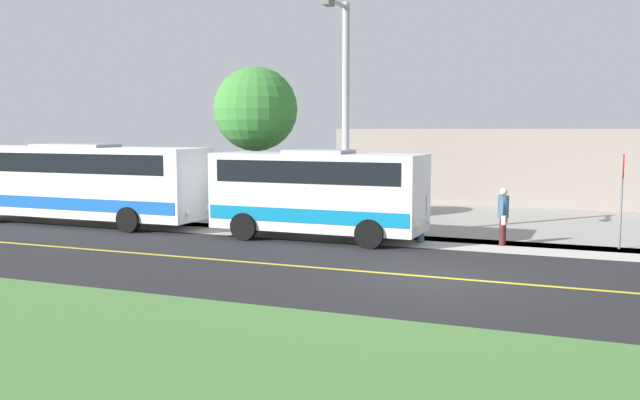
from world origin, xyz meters
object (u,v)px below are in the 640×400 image
(street_light_pole, at_px, (344,110))
(tree_curbside, at_px, (256,110))
(pedestrian_with_bags, at_px, (503,214))
(commercial_building, at_px, (566,164))
(stop_sign, at_px, (622,184))
(shuttle_bus_front, at_px, (319,190))
(transit_bus_rear, at_px, (76,180))
(pedestrian_waiting, at_px, (421,213))

(street_light_pole, bearing_deg, tree_curbside, -119.16)
(pedestrian_with_bags, relative_size, commercial_building, 0.08)
(stop_sign, xyz_separation_m, commercial_building, (-15.30, -2.33, -0.17))
(shuttle_bus_front, xyz_separation_m, commercial_building, (-16.91, 6.84, 0.18))
(transit_bus_rear, distance_m, stop_sign, 19.23)
(transit_bus_rear, relative_size, street_light_pole, 1.41)
(shuttle_bus_front, relative_size, stop_sign, 2.44)
(pedestrian_waiting, relative_size, commercial_building, 0.08)
(tree_curbside, relative_size, commercial_building, 0.28)
(tree_curbside, bearing_deg, transit_bus_rear, -65.17)
(shuttle_bus_front, distance_m, pedestrian_with_bags, 5.91)
(street_light_pole, xyz_separation_m, commercial_building, (-16.53, 6.09, -2.44))
(pedestrian_with_bags, relative_size, pedestrian_waiting, 1.01)
(transit_bus_rear, relative_size, commercial_building, 0.50)
(shuttle_bus_front, relative_size, tree_curbside, 1.18)
(stop_sign, bearing_deg, pedestrian_with_bags, -79.97)
(transit_bus_rear, distance_m, street_light_pole, 11.05)
(pedestrian_waiting, height_order, tree_curbside, tree_curbside)
(transit_bus_rear, distance_m, pedestrian_waiting, 13.31)
(stop_sign, xyz_separation_m, tree_curbside, (-1.30, -12.95, 2.36))
(stop_sign, bearing_deg, street_light_pole, -81.70)
(stop_sign, distance_m, street_light_pole, 8.81)
(pedestrian_with_bags, xyz_separation_m, pedestrian_waiting, (0.42, -2.50, -0.01))
(shuttle_bus_front, xyz_separation_m, street_light_pole, (-0.38, 0.75, 2.62))
(shuttle_bus_front, height_order, pedestrian_waiting, shuttle_bus_front)
(pedestrian_waiting, bearing_deg, pedestrian_with_bags, 99.58)
(tree_curbside, xyz_separation_m, commercial_building, (-14.00, 10.62, -2.53))
(shuttle_bus_front, height_order, commercial_building, commercial_building)
(pedestrian_waiting, relative_size, tree_curbside, 0.30)
(pedestrian_waiting, relative_size, street_light_pole, 0.23)
(pedestrian_with_bags, xyz_separation_m, street_light_pole, (0.63, -5.04, 3.26))
(tree_curbside, bearing_deg, pedestrian_with_bags, 78.79)
(commercial_building, bearing_deg, street_light_pole, -20.23)
(transit_bus_rear, xyz_separation_m, stop_sign, (-1.57, 19.16, 0.29))
(tree_curbside, height_order, commercial_building, tree_curbside)
(transit_bus_rear, height_order, tree_curbside, tree_curbside)
(transit_bus_rear, bearing_deg, pedestrian_waiting, 92.39)
(pedestrian_waiting, distance_m, tree_curbside, 8.17)
(pedestrian_with_bags, distance_m, tree_curbside, 10.32)
(street_light_pole, relative_size, tree_curbside, 1.28)
(transit_bus_rear, bearing_deg, stop_sign, 94.70)
(street_light_pole, height_order, tree_curbside, street_light_pole)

